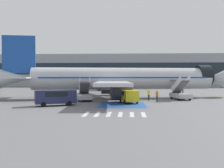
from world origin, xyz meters
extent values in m
plane|color=slate|center=(0.00, 0.00, 0.00)|extent=(600.00, 600.00, 0.00)
cube|color=gold|center=(-1.28, -0.24, 0.00)|extent=(74.83, 15.72, 0.01)
cube|color=#2856A8|center=(-1.28, -11.39, 0.00)|extent=(6.44, 8.35, 0.01)
cube|color=silver|center=(-4.88, -20.69, 0.00)|extent=(0.44, 3.60, 0.01)
cube|color=silver|center=(-3.68, -20.69, 0.00)|extent=(0.44, 3.60, 0.01)
cube|color=silver|center=(-2.48, -20.69, 0.00)|extent=(0.44, 3.60, 0.01)
cube|color=silver|center=(-1.28, -20.69, 0.00)|extent=(0.44, 3.60, 0.01)
cube|color=silver|center=(-0.08, -20.69, 0.00)|extent=(0.44, 3.60, 0.01)
cube|color=silver|center=(1.12, -20.69, 0.00)|extent=(0.44, 3.60, 0.01)
cylinder|color=#B7BCC4|center=(-1.28, -0.24, 3.52)|extent=(32.51, 10.44, 3.94)
cone|color=#B7BCC4|center=(16.70, 3.49, 3.52)|extent=(5.03, 4.66, 3.86)
cone|color=#B7BCC4|center=(-20.03, -4.14, 3.52)|extent=(6.56, 4.91, 3.78)
cylinder|color=black|center=(13.81, 2.89, 4.01)|extent=(3.12, 4.38, 3.98)
cube|color=#19479E|center=(-1.28, -0.24, 3.72)|extent=(29.99, 9.99, 0.24)
cube|color=#B7BCC4|center=(-6.27, 7.58, 2.93)|extent=(10.05, 17.20, 0.44)
cylinder|color=#38383D|center=(-4.48, 6.52, 1.48)|extent=(3.53, 2.98, 2.39)
cube|color=#B7BCC4|center=(-2.74, -9.41, 2.93)|extent=(5.80, 16.84, 0.44)
cylinder|color=#38383D|center=(-1.52, -7.72, 1.48)|extent=(3.53, 2.98, 2.39)
cube|color=#19479E|center=(-19.16, -3.96, 7.71)|extent=(5.48, 1.47, 6.42)
cube|color=#B7BCC4|center=(-19.34, -0.17, 3.72)|extent=(4.75, 6.90, 0.24)
cube|color=#B7BCC4|center=(-17.82, -7.50, 3.72)|extent=(4.75, 6.90, 0.24)
cylinder|color=#38383D|center=(9.82, 2.06, 1.77)|extent=(0.20, 0.20, 2.71)
cylinder|color=black|center=(9.82, 2.06, 0.42)|extent=(0.88, 0.44, 0.84)
cylinder|color=#38383D|center=(-3.48, 2.43, 1.74)|extent=(0.24, 0.24, 2.38)
cylinder|color=black|center=(-3.48, 2.43, 0.55)|extent=(1.20, 0.81, 1.10)
cylinder|color=#38383D|center=(-2.23, -3.58, 1.74)|extent=(0.24, 0.24, 2.38)
cylinder|color=black|center=(-2.23, -3.58, 0.55)|extent=(1.20, 0.81, 1.10)
cube|color=#ADB2BA|center=(8.37, -2.91, 0.70)|extent=(3.13, 5.15, 0.70)
cylinder|color=black|center=(7.11, -1.45, 0.35)|extent=(0.36, 0.73, 0.70)
cylinder|color=black|center=(8.95, -1.07, 0.35)|extent=(0.36, 0.73, 0.70)
cylinder|color=black|center=(7.80, -4.74, 0.35)|extent=(0.36, 0.73, 0.70)
cylinder|color=black|center=(9.63, -4.36, 0.35)|extent=(0.36, 0.73, 0.70)
cube|color=#4C4C51|center=(8.37, -2.91, 2.13)|extent=(2.24, 4.36, 2.31)
cube|color=#4C4C51|center=(7.91, -0.68, 3.21)|extent=(1.84, 1.41, 0.12)
cube|color=silver|center=(7.62, -3.07, 2.61)|extent=(0.98, 4.44, 3.00)
cube|color=silver|center=(9.13, -2.75, 2.61)|extent=(0.98, 4.44, 3.00)
cube|color=#ADB2BA|center=(-7.48, -6.20, 0.70)|extent=(3.13, 5.15, 0.70)
cylinder|color=black|center=(-8.74, -4.75, 0.35)|extent=(0.36, 0.73, 0.70)
cylinder|color=black|center=(-6.91, -4.37, 0.35)|extent=(0.36, 0.73, 0.70)
cylinder|color=black|center=(-8.06, -8.04, 0.35)|extent=(0.36, 0.73, 0.70)
cylinder|color=black|center=(-6.23, -7.66, 0.35)|extent=(0.36, 0.73, 0.70)
cube|color=#4C4C51|center=(-7.48, -6.20, 2.01)|extent=(2.24, 4.35, 2.06)
cube|color=#4C4C51|center=(-7.95, -3.97, 2.96)|extent=(1.84, 1.41, 0.12)
cube|color=silver|center=(-8.24, -6.36, 2.48)|extent=(0.97, 4.40, 2.77)
cube|color=silver|center=(-6.73, -6.04, 2.48)|extent=(0.97, 4.40, 2.77)
cube|color=#38383D|center=(-7.49, 25.58, 0.78)|extent=(2.61, 8.27, 0.60)
cube|color=silver|center=(-7.54, 29.61, 1.28)|extent=(2.40, 1.86, 1.60)
cube|color=black|center=(-7.55, 30.52, 1.60)|extent=(2.00, 0.07, 0.70)
cylinder|color=#B7BCC4|center=(-7.49, 25.21, 2.21)|extent=(2.34, 5.71, 2.26)
cylinder|color=gold|center=(-7.49, 25.21, 2.21)|extent=(2.31, 0.38, 2.31)
cylinder|color=black|center=(-8.72, 29.23, 0.48)|extent=(0.29, 0.96, 0.96)
cylinder|color=black|center=(-6.35, 29.26, 0.48)|extent=(0.29, 0.96, 0.96)
cylinder|color=black|center=(-8.67, 25.10, 0.48)|extent=(0.29, 0.96, 0.96)
cylinder|color=black|center=(-6.30, 25.13, 0.48)|extent=(0.29, 0.96, 0.96)
cylinder|color=black|center=(-8.64, 22.82, 0.48)|extent=(0.29, 0.96, 0.96)
cylinder|color=black|center=(-6.27, 22.85, 0.48)|extent=(0.29, 0.96, 0.96)
cube|color=#1E234C|center=(-10.22, -13.19, 1.20)|extent=(5.65, 3.84, 1.76)
cube|color=black|center=(-10.22, -13.19, 1.59)|extent=(3.45, 2.87, 0.63)
cylinder|color=black|center=(-11.41, -14.63, 0.32)|extent=(0.67, 0.44, 0.64)
cylinder|color=black|center=(-12.09, -13.13, 0.32)|extent=(0.67, 0.44, 0.64)
cylinder|color=black|center=(-8.36, -13.26, 0.32)|extent=(0.67, 0.44, 0.64)
cylinder|color=black|center=(-9.04, -11.76, 0.32)|extent=(0.67, 0.44, 0.64)
cube|color=yellow|center=(-0.40, -8.75, 1.11)|extent=(3.05, 5.11, 1.58)
cube|color=black|center=(-0.40, -8.75, 1.46)|extent=(2.56, 3.03, 0.57)
cylinder|color=black|center=(0.83, -9.97, 0.32)|extent=(0.35, 0.67, 0.64)
cylinder|color=black|center=(-0.92, -10.40, 0.32)|extent=(0.35, 0.67, 0.64)
cylinder|color=black|center=(0.11, -7.09, 0.32)|extent=(0.35, 0.67, 0.64)
cylinder|color=black|center=(-1.63, -7.52, 0.32)|extent=(0.35, 0.67, 0.64)
cube|color=gray|center=(-13.17, -7.19, 0.26)|extent=(2.39, 2.98, 0.12)
cylinder|color=black|center=(-13.36, -5.99, 0.20)|extent=(0.25, 0.41, 0.40)
cylinder|color=black|center=(-12.18, -6.48, 0.20)|extent=(0.25, 0.41, 0.40)
cylinder|color=black|center=(-14.16, -7.90, 0.20)|extent=(0.25, 0.41, 0.40)
cylinder|color=black|center=(-12.99, -8.40, 0.20)|extent=(0.25, 0.41, 0.40)
cylinder|color=gray|center=(-13.35, -5.82, 0.59)|extent=(0.05, 0.05, 0.55)
cylinder|color=gray|center=(-12.07, -6.36, 0.59)|extent=(0.05, 0.05, 0.55)
cylinder|color=gray|center=(-14.27, -8.03, 0.59)|extent=(0.05, 0.05, 0.55)
cylinder|color=gray|center=(-13.00, -8.56, 0.59)|extent=(0.05, 0.05, 0.55)
cylinder|color=#2D2D33|center=(4.16, -6.07, 0.41)|extent=(0.14, 0.14, 0.83)
cylinder|color=#2D2D33|center=(4.06, -5.93, 0.41)|extent=(0.14, 0.14, 0.83)
cube|color=orange|center=(4.11, -6.00, 1.16)|extent=(0.43, 0.47, 0.66)
cube|color=silver|center=(4.11, -6.00, 1.16)|extent=(0.44, 0.48, 0.06)
sphere|color=#9E704C|center=(4.11, -6.00, 1.60)|extent=(0.22, 0.22, 0.22)
cylinder|color=#2D2D33|center=(2.86, -4.57, 0.45)|extent=(0.14, 0.14, 0.90)
cylinder|color=#2D2D33|center=(2.99, -4.69, 0.45)|extent=(0.14, 0.14, 0.90)
cube|color=yellow|center=(2.93, -4.63, 1.26)|extent=(0.46, 0.45, 0.72)
cube|color=silver|center=(2.93, -4.63, 1.26)|extent=(0.47, 0.46, 0.06)
sphere|color=beige|center=(2.93, -4.63, 1.74)|extent=(0.24, 0.24, 0.24)
cube|color=#89939E|center=(-15.73, 56.02, 6.19)|extent=(119.60, 12.00, 12.38)
cube|color=#19232D|center=(-15.73, 49.97, 6.81)|extent=(114.81, 0.10, 4.33)
camera|label=1|loc=(-0.49, -47.80, 3.98)|focal=42.00mm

